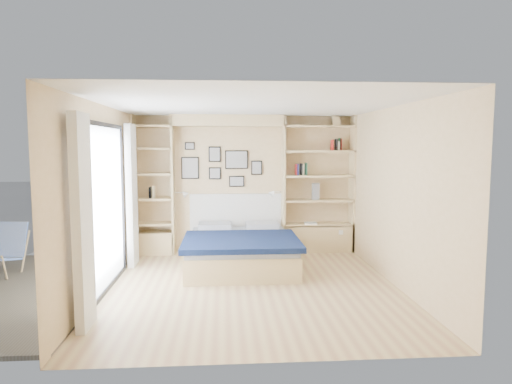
{
  "coord_description": "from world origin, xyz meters",
  "views": [
    {
      "loc": [
        -0.39,
        -6.17,
        1.95
      ],
      "look_at": [
        0.11,
        0.9,
        1.23
      ],
      "focal_mm": 32.0,
      "sensor_mm": 36.0,
      "label": 1
    }
  ],
  "objects": [
    {
      "name": "room_shell",
      "position": [
        -0.39,
        1.52,
        1.08
      ],
      "size": [
        4.5,
        4.5,
        4.5
      ],
      "color": "#DDBB8D",
      "rests_on": "ground"
    },
    {
      "name": "photo_gallery",
      "position": [
        -0.45,
        2.22,
        1.6
      ],
      "size": [
        1.48,
        0.02,
        0.82
      ],
      "color": "black",
      "rests_on": "ground"
    },
    {
      "name": "bed",
      "position": [
        -0.13,
        1.12,
        0.28
      ],
      "size": [
        1.78,
        2.22,
        1.07
      ],
      "color": "tan",
      "rests_on": "ground"
    },
    {
      "name": "shelf_decor",
      "position": [
        1.07,
        2.07,
        1.68
      ],
      "size": [
        3.47,
        0.23,
        2.03
      ],
      "color": "#A51E1E",
      "rests_on": "ground"
    },
    {
      "name": "reading_lamps",
      "position": [
        -0.3,
        2.0,
        1.1
      ],
      "size": [
        1.92,
        0.12,
        0.15
      ],
      "color": "silver",
      "rests_on": "ground"
    },
    {
      "name": "ground",
      "position": [
        0.0,
        0.0,
        0.0
      ],
      "size": [
        4.5,
        4.5,
        0.0
      ],
      "primitive_type": "plane",
      "color": "tan",
      "rests_on": "ground"
    },
    {
      "name": "deck_chair",
      "position": [
        -3.72,
        0.89,
        0.38
      ],
      "size": [
        0.56,
        0.83,
        0.79
      ],
      "rotation": [
        0.0,
        0.0,
        -0.11
      ],
      "color": "tan",
      "rests_on": "ground"
    }
  ]
}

